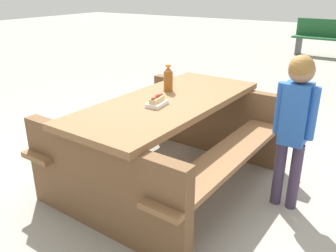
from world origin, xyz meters
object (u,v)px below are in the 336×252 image
(picnic_table, at_px, (168,135))
(hotdog_tray, at_px, (157,102))
(soda_bottle, at_px, (168,79))
(child_in_coat, at_px, (295,115))
(park_bench_mid, at_px, (327,37))

(picnic_table, relative_size, hotdog_tray, 9.79)
(soda_bottle, relative_size, child_in_coat, 0.19)
(picnic_table, bearing_deg, park_bench_mid, 179.99)
(soda_bottle, bearing_deg, park_bench_mid, 178.83)
(soda_bottle, bearing_deg, hotdog_tray, 20.82)
(picnic_table, height_order, hotdog_tray, hotdog_tray)
(picnic_table, relative_size, park_bench_mid, 1.22)
(hotdog_tray, bearing_deg, picnic_table, -176.63)
(child_in_coat, bearing_deg, picnic_table, -78.08)
(soda_bottle, xyz_separation_m, hotdog_tray, (0.38, 0.15, -0.07))
(picnic_table, distance_m, child_in_coat, 1.01)
(soda_bottle, relative_size, hotdog_tray, 1.20)
(park_bench_mid, bearing_deg, child_in_coat, 7.95)
(soda_bottle, height_order, hotdog_tray, soda_bottle)
(child_in_coat, bearing_deg, soda_bottle, -90.77)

